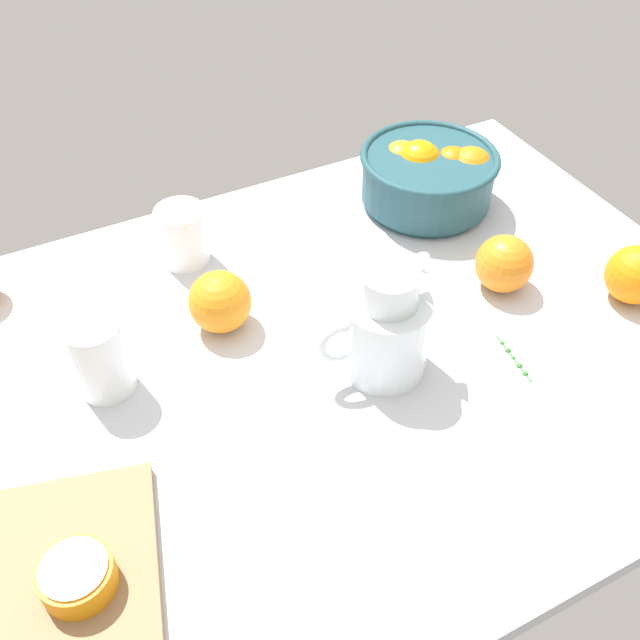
% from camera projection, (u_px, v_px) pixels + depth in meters
% --- Properties ---
extents(ground_plane, '(1.13, 0.83, 0.03)m').
position_uv_depth(ground_plane, '(341.00, 355.00, 0.99)').
color(ground_plane, silver).
extents(fruit_bowl, '(0.23, 0.23, 0.11)m').
position_uv_depth(fruit_bowl, '(429.00, 175.00, 1.19)').
color(fruit_bowl, '#234C56').
rests_on(fruit_bowl, ground_plane).
extents(juice_pitcher, '(0.16, 0.11, 0.17)m').
position_uv_depth(juice_pitcher, '(385.00, 334.00, 0.92)').
color(juice_pitcher, white).
rests_on(juice_pitcher, ground_plane).
extents(juice_glass, '(0.07, 0.07, 0.11)m').
position_uv_depth(juice_glass, '(101.00, 361.00, 0.90)').
color(juice_glass, white).
rests_on(juice_glass, ground_plane).
extents(second_glass, '(0.08, 0.08, 0.09)m').
position_uv_depth(second_glass, '(183.00, 238.00, 1.09)').
color(second_glass, white).
rests_on(second_glass, ground_plane).
extents(cutting_board, '(0.36, 0.30, 0.02)m').
position_uv_depth(cutting_board, '(1.00, 587.00, 0.73)').
color(cutting_board, olive).
rests_on(cutting_board, ground_plane).
extents(orange_half_0, '(0.08, 0.08, 0.04)m').
position_uv_depth(orange_half_0, '(77.00, 576.00, 0.71)').
color(orange_half_0, orange).
rests_on(orange_half_0, cutting_board).
extents(loose_orange_0, '(0.09, 0.09, 0.09)m').
position_uv_depth(loose_orange_0, '(220.00, 302.00, 0.99)').
color(loose_orange_0, orange).
rests_on(loose_orange_0, ground_plane).
extents(loose_orange_1, '(0.09, 0.09, 0.09)m').
position_uv_depth(loose_orange_1, '(635.00, 275.00, 1.03)').
color(loose_orange_1, orange).
rests_on(loose_orange_1, ground_plane).
extents(loose_orange_3, '(0.09, 0.09, 0.09)m').
position_uv_depth(loose_orange_3, '(504.00, 264.00, 1.05)').
color(loose_orange_3, orange).
rests_on(loose_orange_3, ground_plane).
extents(herb_sprig_0, '(0.02, 0.09, 0.01)m').
position_uv_depth(herb_sprig_0, '(514.00, 358.00, 0.97)').
color(herb_sprig_0, '#42793D').
rests_on(herb_sprig_0, ground_plane).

